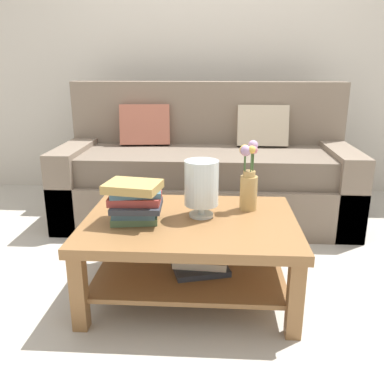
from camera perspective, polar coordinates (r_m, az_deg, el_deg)
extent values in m
plane|color=#B7B2A8|center=(2.65, 1.03, -9.50)|extent=(10.00, 10.00, 0.00)
cube|color=beige|center=(4.02, 2.23, 19.55)|extent=(6.40, 0.12, 2.70)
cube|color=#7A6B5B|center=(3.28, 1.85, -0.73)|extent=(2.23, 0.90, 0.36)
cube|color=#6E6052|center=(3.17, 1.89, 3.91)|extent=(1.99, 0.74, 0.20)
cube|color=#7A6B5B|center=(3.50, 2.11, 9.35)|extent=(2.23, 0.20, 0.70)
cube|color=#7A6B5B|center=(3.42, -15.39, 1.53)|extent=(0.20, 0.90, 0.60)
cube|color=#7A6B5B|center=(3.37, 19.40, 0.92)|extent=(0.20, 0.90, 0.60)
cube|color=#B26651|center=(3.41, -6.53, 9.21)|extent=(0.42, 0.22, 0.34)
cube|color=beige|center=(3.38, 9.74, 9.00)|extent=(0.40, 0.19, 0.34)
cube|color=olive|center=(2.14, -0.24, -4.40)|extent=(1.10, 0.80, 0.05)
cube|color=olive|center=(2.02, -15.40, -13.28)|extent=(0.07, 0.07, 0.38)
cube|color=olive|center=(1.96, 14.10, -14.27)|extent=(0.07, 0.07, 0.38)
cube|color=olive|center=(2.62, -10.64, -5.63)|extent=(0.07, 0.07, 0.38)
cube|color=olive|center=(2.57, 11.41, -6.15)|extent=(0.07, 0.07, 0.38)
cube|color=olive|center=(2.25, -0.24, -10.69)|extent=(0.98, 0.68, 0.02)
cube|color=#2D333D|center=(2.21, 1.20, -10.56)|extent=(0.32, 0.27, 0.03)
cube|color=beige|center=(2.23, 1.26, -9.26)|extent=(0.29, 0.22, 0.04)
cube|color=#51704C|center=(2.13, -7.96, -3.52)|extent=(0.25, 0.21, 0.03)
cube|color=#3D6075|center=(2.11, -7.93, -2.66)|extent=(0.23, 0.19, 0.04)
cube|color=#2D333D|center=(2.09, -7.65, -1.92)|extent=(0.26, 0.23, 0.03)
cube|color=#993833|center=(2.09, -7.88, -0.91)|extent=(0.26, 0.19, 0.04)
cube|color=#3D6075|center=(2.07, -7.81, -0.10)|extent=(0.27, 0.19, 0.03)
cube|color=tan|center=(2.06, -8.20, 0.75)|extent=(0.29, 0.24, 0.04)
cylinder|color=silver|center=(2.17, 1.29, -3.16)|extent=(0.13, 0.13, 0.02)
cylinder|color=silver|center=(2.16, 1.30, -2.35)|extent=(0.04, 0.04, 0.05)
cylinder|color=silver|center=(2.12, 1.32, 1.28)|extent=(0.18, 0.18, 0.23)
sphere|color=#2D333D|center=(2.14, 0.60, -0.27)|extent=(0.05, 0.05, 0.05)
sphere|color=#51704C|center=(2.15, 2.04, -0.21)|extent=(0.05, 0.05, 0.05)
cylinder|color=tan|center=(2.26, 7.84, -0.14)|extent=(0.09, 0.09, 0.19)
cylinder|color=tan|center=(2.23, 7.95, 2.53)|extent=(0.07, 0.07, 0.03)
cylinder|color=#426638|center=(2.22, 8.50, 4.18)|extent=(0.01, 0.01, 0.10)
sphere|color=#C66B7A|center=(2.21, 8.58, 5.78)|extent=(0.04, 0.04, 0.04)
cylinder|color=#426638|center=(2.24, 8.38, 4.54)|extent=(0.01, 0.01, 0.12)
sphere|color=#B28CB7|center=(2.23, 8.46, 6.43)|extent=(0.05, 0.05, 0.05)
cylinder|color=#426638|center=(2.23, 7.28, 4.19)|extent=(0.01, 0.01, 0.09)
sphere|color=gold|center=(2.22, 7.35, 5.80)|extent=(0.06, 0.06, 0.06)
cylinder|color=#426638|center=(2.21, 7.41, 4.04)|extent=(0.01, 0.01, 0.10)
sphere|color=#B28CB7|center=(2.19, 7.48, 5.70)|extent=(0.06, 0.06, 0.06)
cylinder|color=#426638|center=(2.20, 8.20, 4.14)|extent=(0.01, 0.01, 0.11)
sphere|color=gold|center=(2.19, 8.28, 5.83)|extent=(0.04, 0.04, 0.04)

